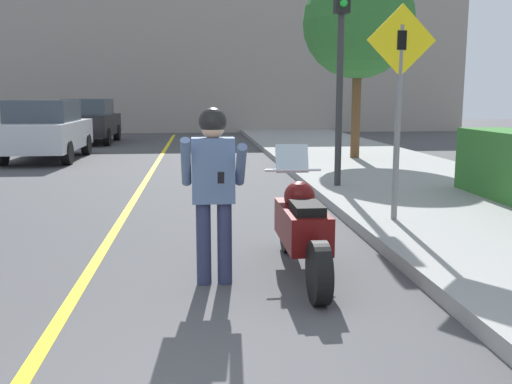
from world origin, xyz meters
TOP-DOWN VIEW (x-y plane):
  - road_center_line at (-0.60, 6.00)m, footprint 0.12×36.00m
  - building_backdrop at (0.00, 26.00)m, footprint 28.00×1.20m
  - motorcycle at (1.56, 2.71)m, footprint 0.62×2.26m
  - person_biker at (0.68, 2.48)m, footprint 0.59×0.47m
  - crossing_sign at (3.14, 4.45)m, footprint 0.91×0.08m
  - traffic_light at (3.08, 7.39)m, footprint 0.26×0.30m
  - street_tree at (4.69, 12.05)m, footprint 2.89×2.89m
  - parked_car_silver at (-3.73, 13.75)m, footprint 1.88×4.20m
  - parked_car_black at (-3.61, 19.62)m, footprint 1.88×4.20m

SIDE VIEW (x-z plane):
  - road_center_line at x=-0.60m, z-range 0.00..0.01m
  - motorcycle at x=1.56m, z-range -0.15..1.12m
  - parked_car_silver at x=-3.73m, z-range 0.02..1.70m
  - parked_car_black at x=-3.61m, z-range 0.02..1.70m
  - person_biker at x=0.68m, z-range 0.19..1.87m
  - crossing_sign at x=3.14m, z-range 0.44..3.23m
  - traffic_light at x=3.08m, z-range 0.90..4.72m
  - street_tree at x=4.69m, z-range 1.18..6.14m
  - building_backdrop at x=0.00m, z-range 0.00..7.84m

